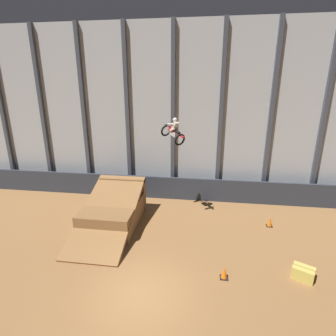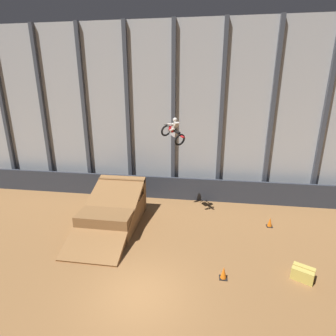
% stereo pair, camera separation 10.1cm
% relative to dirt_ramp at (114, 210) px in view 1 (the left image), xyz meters
% --- Properties ---
extents(ground_plane, '(60.00, 60.00, 0.00)m').
position_rel_dirt_ramp_xyz_m(ground_plane, '(3.05, -5.68, -0.82)').
color(ground_plane, olive).
extents(arena_back_wall, '(32.00, 0.40, 12.43)m').
position_rel_dirt_ramp_xyz_m(arena_back_wall, '(3.05, 5.03, 5.39)').
color(arena_back_wall, '#ADB2B7').
rests_on(arena_back_wall, ground_plane).
extents(lower_barrier, '(31.36, 0.20, 1.69)m').
position_rel_dirt_ramp_xyz_m(lower_barrier, '(3.05, 4.07, 0.02)').
color(lower_barrier, '#2D333D').
rests_on(lower_barrier, ground_plane).
extents(dirt_ramp, '(3.12, 6.26, 2.48)m').
position_rel_dirt_ramp_xyz_m(dirt_ramp, '(0.00, 0.00, 0.00)').
color(dirt_ramp, brown).
rests_on(dirt_ramp, ground_plane).
extents(rider_bike_solo, '(1.67, 1.68, 1.62)m').
position_rel_dirt_ramp_xyz_m(rider_bike_solo, '(3.53, 1.17, 4.80)').
color(rider_bike_solo, black).
extents(traffic_cone_near_ramp, '(0.36, 0.36, 0.58)m').
position_rel_dirt_ramp_xyz_m(traffic_cone_near_ramp, '(9.51, 0.85, -0.54)').
color(traffic_cone_near_ramp, black).
rests_on(traffic_cone_near_ramp, ground_plane).
extents(traffic_cone_arena_edge, '(0.36, 0.36, 0.58)m').
position_rel_dirt_ramp_xyz_m(traffic_cone_arena_edge, '(6.49, -4.14, -0.54)').
color(traffic_cone_arena_edge, black).
rests_on(traffic_cone_arena_edge, ground_plane).
extents(hay_bale_trackside, '(1.08, 0.95, 0.57)m').
position_rel_dirt_ramp_xyz_m(hay_bale_trackside, '(9.95, -3.67, -0.54)').
color(hay_bale_trackside, '#CCB751').
rests_on(hay_bale_trackside, ground_plane).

